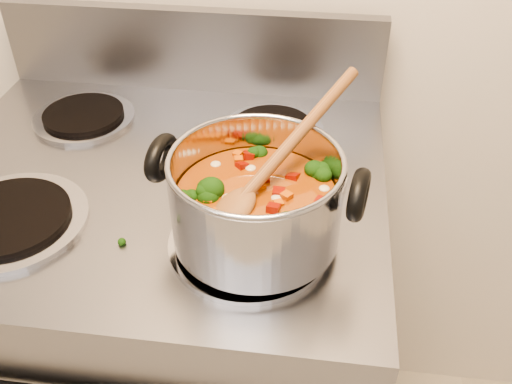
# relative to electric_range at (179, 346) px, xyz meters

# --- Properties ---
(electric_range) EXTENTS (0.73, 0.66, 1.08)m
(electric_range) POSITION_rel_electric_range_xyz_m (0.00, 0.00, 0.00)
(electric_range) COLOR gray
(electric_range) RESTS_ON ground
(stockpot) EXTENTS (0.29, 0.23, 0.14)m
(stockpot) POSITION_rel_electric_range_xyz_m (0.18, -0.14, 0.53)
(stockpot) COLOR #A7A7AF
(stockpot) RESTS_ON electric_range
(wooden_spoon) EXTENTS (0.19, 0.27, 0.12)m
(wooden_spoon) POSITION_rel_electric_range_xyz_m (0.19, -0.12, 0.56)
(wooden_spoon) COLOR brown
(wooden_spoon) RESTS_ON stockpot
(cooktop_crumbs) EXTENTS (0.36, 0.25, 0.01)m
(cooktop_crumbs) POSITION_rel_electric_range_xyz_m (0.14, -0.17, 0.46)
(cooktop_crumbs) COLOR black
(cooktop_crumbs) RESTS_ON electric_range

